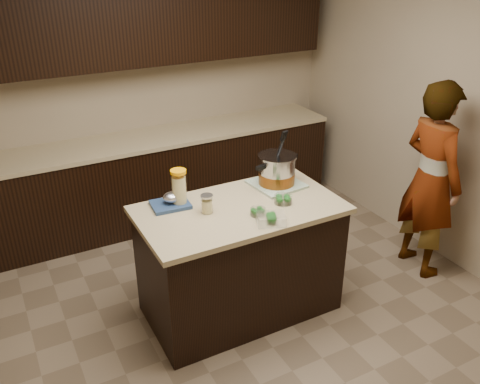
{
  "coord_description": "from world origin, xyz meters",
  "views": [
    {
      "loc": [
        -1.5,
        -2.82,
        2.59
      ],
      "look_at": [
        0.0,
        0.0,
        1.02
      ],
      "focal_mm": 38.0,
      "sensor_mm": 36.0,
      "label": 1
    }
  ],
  "objects_px": {
    "island": "(240,260)",
    "stock_pot": "(277,171)",
    "lemonade_pitcher": "(179,189)",
    "person": "(431,180)"
  },
  "relations": [
    {
      "from": "island",
      "to": "lemonade_pitcher",
      "type": "relative_size",
      "value": 5.36
    },
    {
      "from": "island",
      "to": "stock_pot",
      "type": "bearing_deg",
      "value": 24.12
    },
    {
      "from": "lemonade_pitcher",
      "to": "person",
      "type": "distance_m",
      "value": 2.09
    },
    {
      "from": "stock_pot",
      "to": "person",
      "type": "height_order",
      "value": "person"
    },
    {
      "from": "stock_pot",
      "to": "lemonade_pitcher",
      "type": "height_order",
      "value": "stock_pot"
    },
    {
      "from": "island",
      "to": "stock_pot",
      "type": "distance_m",
      "value": 0.73
    },
    {
      "from": "island",
      "to": "lemonade_pitcher",
      "type": "xyz_separation_m",
      "value": [
        -0.37,
        0.22,
        0.57
      ]
    },
    {
      "from": "stock_pot",
      "to": "person",
      "type": "relative_size",
      "value": 0.25
    },
    {
      "from": "stock_pot",
      "to": "lemonade_pitcher",
      "type": "xyz_separation_m",
      "value": [
        -0.79,
        0.04,
        0.01
      ]
    },
    {
      "from": "island",
      "to": "lemonade_pitcher",
      "type": "height_order",
      "value": "lemonade_pitcher"
    }
  ]
}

